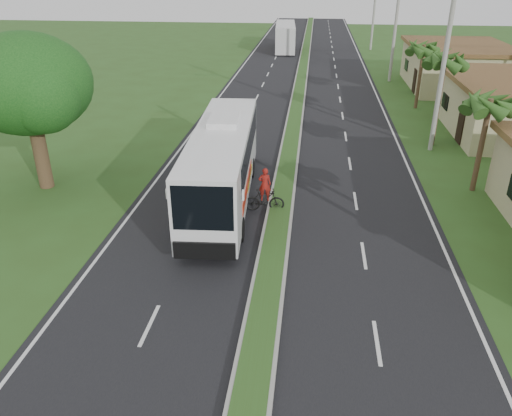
# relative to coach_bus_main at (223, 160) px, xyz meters

# --- Properties ---
(ground) EXTENTS (180.00, 180.00, 0.00)m
(ground) POSITION_rel_coach_bus_main_xyz_m (2.76, -9.34, -2.08)
(ground) COLOR #2F4F1C
(ground) RESTS_ON ground
(road_asphalt) EXTENTS (14.00, 160.00, 0.02)m
(road_asphalt) POSITION_rel_coach_bus_main_xyz_m (2.76, 10.66, -2.07)
(road_asphalt) COLOR black
(road_asphalt) RESTS_ON ground
(median_strip) EXTENTS (1.20, 160.00, 0.18)m
(median_strip) POSITION_rel_coach_bus_main_xyz_m (2.76, 10.66, -1.98)
(median_strip) COLOR gray
(median_strip) RESTS_ON ground
(lane_edge_left) EXTENTS (0.12, 160.00, 0.01)m
(lane_edge_left) POSITION_rel_coach_bus_main_xyz_m (-3.94, 10.66, -2.08)
(lane_edge_left) COLOR silver
(lane_edge_left) RESTS_ON ground
(lane_edge_right) EXTENTS (0.12, 160.00, 0.01)m
(lane_edge_right) POSITION_rel_coach_bus_main_xyz_m (9.46, 10.66, -2.08)
(lane_edge_right) COLOR silver
(lane_edge_right) RESTS_ON ground
(shop_mid) EXTENTS (7.60, 10.60, 3.67)m
(shop_mid) POSITION_rel_coach_bus_main_xyz_m (16.76, 12.66, -0.23)
(shop_mid) COLOR tan
(shop_mid) RESTS_ON ground
(shop_far) EXTENTS (8.60, 11.60, 3.82)m
(shop_far) POSITION_rel_coach_bus_main_xyz_m (16.76, 26.66, -0.16)
(shop_far) COLOR tan
(shop_far) RESTS_ON ground
(palm_verge_b) EXTENTS (2.40, 2.40, 5.05)m
(palm_verge_b) POSITION_rel_coach_bus_main_xyz_m (12.16, 2.66, 2.27)
(palm_verge_b) COLOR #473321
(palm_verge_b) RESTS_ON ground
(palm_verge_c) EXTENTS (2.40, 2.40, 5.85)m
(palm_verge_c) POSITION_rel_coach_bus_main_xyz_m (11.56, 9.66, 3.04)
(palm_verge_c) COLOR #473321
(palm_verge_c) RESTS_ON ground
(palm_verge_d) EXTENTS (2.40, 2.40, 5.25)m
(palm_verge_d) POSITION_rel_coach_bus_main_xyz_m (12.06, 18.66, 2.46)
(palm_verge_d) COLOR #473321
(palm_verge_d) RESTS_ON ground
(shade_tree) EXTENTS (6.30, 6.00, 7.54)m
(shade_tree) POSITION_rel_coach_bus_main_xyz_m (-9.35, 0.68, 2.94)
(shade_tree) COLOR #473321
(shade_tree) RESTS_ON ground
(utility_pole_b) EXTENTS (3.20, 0.28, 12.00)m
(utility_pole_b) POSITION_rel_coach_bus_main_xyz_m (11.23, 8.66, 4.17)
(utility_pole_b) COLOR gray
(utility_pole_b) RESTS_ON ground
(utility_pole_c) EXTENTS (1.60, 0.28, 11.00)m
(utility_pole_c) POSITION_rel_coach_bus_main_xyz_m (11.26, 28.66, 3.59)
(utility_pole_c) COLOR gray
(utility_pole_c) RESTS_ON ground
(utility_pole_d) EXTENTS (1.60, 0.28, 10.50)m
(utility_pole_d) POSITION_rel_coach_bus_main_xyz_m (11.26, 48.66, 3.34)
(utility_pole_d) COLOR gray
(utility_pole_d) RESTS_ON ground
(coach_bus_main) EXTENTS (3.11, 11.85, 3.79)m
(coach_bus_main) POSITION_rel_coach_bus_main_xyz_m (0.00, 0.00, 0.00)
(coach_bus_main) COLOR white
(coach_bus_main) RESTS_ON ground
(coach_bus_far) EXTENTS (3.11, 11.30, 3.25)m
(coach_bus_far) POSITION_rel_coach_bus_main_xyz_m (-0.02, 47.51, -0.24)
(coach_bus_far) COLOR silver
(coach_bus_far) RESTS_ON ground
(motorcyclist) EXTENTS (1.83, 0.64, 2.11)m
(motorcyclist) POSITION_rel_coach_bus_main_xyz_m (2.05, -0.89, -1.35)
(motorcyclist) COLOR black
(motorcyclist) RESTS_ON ground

